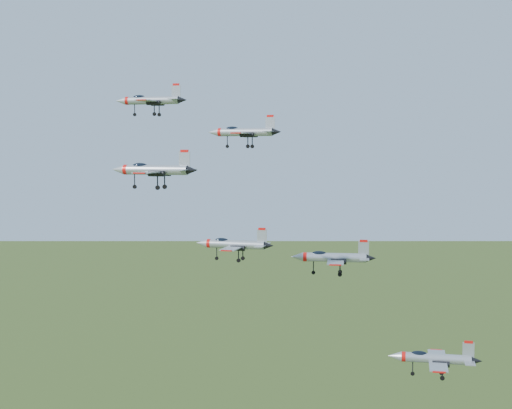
% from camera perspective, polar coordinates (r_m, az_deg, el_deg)
% --- Properties ---
extents(jet_lead, '(13.08, 10.92, 3.50)m').
position_cam_1_polar(jet_lead, '(125.00, -8.49, 8.25)').
color(jet_lead, '#999FA4').
extents(jet_left_high, '(11.51, 9.50, 3.08)m').
position_cam_1_polar(jet_left_high, '(105.74, -1.04, 5.83)').
color(jet_left_high, '#999FA4').
extents(jet_right_high, '(12.00, 9.93, 3.21)m').
position_cam_1_polar(jet_right_high, '(91.78, -8.26, 2.78)').
color(jet_right_high, '#999FA4').
extents(jet_left_low, '(12.38, 10.46, 3.34)m').
position_cam_1_polar(jet_left_low, '(104.65, 6.10, -4.21)').
color(jet_left_low, '#999FA4').
extents(jet_right_low, '(10.62, 8.81, 2.84)m').
position_cam_1_polar(jet_right_low, '(92.81, -1.83, -3.18)').
color(jet_right_low, '#999FA4').
extents(jet_trail, '(12.07, 10.10, 3.23)m').
position_cam_1_polar(jet_trail, '(97.91, 13.99, -11.84)').
color(jet_trail, '#999FA4').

